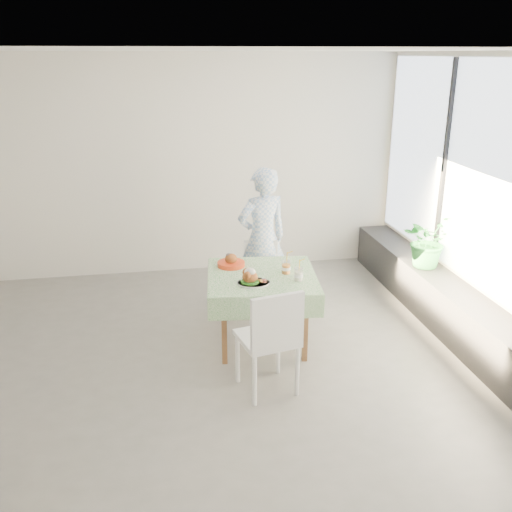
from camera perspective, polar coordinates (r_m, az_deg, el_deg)
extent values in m
plane|color=slate|center=(5.56, -7.17, -10.48)|extent=(6.00, 6.00, 0.00)
plane|color=white|center=(4.82, -8.65, 19.70)|extent=(6.00, 6.00, 0.00)
cube|color=silver|center=(7.45, -8.85, 8.74)|extent=(6.00, 0.02, 2.80)
cube|color=silver|center=(2.70, -5.03, -11.07)|extent=(6.00, 0.02, 2.80)
cube|color=silver|center=(5.94, 22.54, 4.71)|extent=(0.02, 5.00, 2.80)
cube|color=#D1E0F9|center=(5.87, 22.60, 7.06)|extent=(0.01, 4.80, 2.18)
cube|color=black|center=(6.21, 19.60, -5.61)|extent=(0.40, 4.80, 0.50)
cube|color=brown|center=(5.56, 0.60, -2.19)|extent=(1.00, 1.00, 0.04)
cube|color=white|center=(5.55, 0.60, -1.94)|extent=(1.15, 1.15, 0.01)
cube|color=white|center=(6.33, 0.53, -2.34)|extent=(0.43, 0.43, 0.04)
cube|color=white|center=(6.42, 0.46, -0.04)|extent=(0.38, 0.09, 0.38)
cube|color=white|center=(4.89, 1.11, -8.22)|extent=(0.54, 0.54, 0.04)
cube|color=white|center=(4.61, 2.16, -6.57)|extent=(0.46, 0.14, 0.46)
imported|color=#8BAFDF|center=(6.40, 0.64, 1.74)|extent=(0.67, 0.52, 1.62)
cylinder|color=white|center=(5.33, -0.23, -2.72)|extent=(0.31, 0.31, 0.02)
cylinder|color=#184D13|center=(5.32, -0.60, -2.59)|extent=(0.17, 0.17, 0.02)
ellipsoid|color=brown|center=(5.30, -0.61, -2.10)|extent=(0.14, 0.13, 0.11)
ellipsoid|color=white|center=(5.28, -0.61, -1.59)|extent=(0.10, 0.10, 0.07)
cylinder|color=maroon|center=(5.32, 0.81, -2.48)|extent=(0.05, 0.05, 0.03)
cylinder|color=white|center=(5.57, 3.03, -1.15)|extent=(0.09, 0.09, 0.13)
cylinder|color=orange|center=(5.57, 3.03, -1.29)|extent=(0.08, 0.08, 0.09)
cylinder|color=white|center=(5.54, 3.04, -0.51)|extent=(0.09, 0.09, 0.01)
cylinder|color=yellow|center=(5.53, 3.11, -0.06)|extent=(0.01, 0.03, 0.17)
cylinder|color=white|center=(5.41, 4.27, -1.86)|extent=(0.08, 0.08, 0.12)
cylinder|color=white|center=(5.41, 4.27, -1.99)|extent=(0.07, 0.07, 0.09)
cylinder|color=white|center=(5.38, 4.29, -1.24)|extent=(0.09, 0.09, 0.01)
cylinder|color=yellow|center=(5.37, 4.36, -0.80)|extent=(0.01, 0.03, 0.17)
cylinder|color=red|center=(5.77, -2.51, -0.81)|extent=(0.28, 0.28, 0.04)
cylinder|color=white|center=(5.77, -2.51, -0.69)|extent=(0.23, 0.23, 0.02)
ellipsoid|color=brown|center=(5.75, -2.52, -0.27)|extent=(0.12, 0.12, 0.11)
imported|color=#297D3A|center=(6.65, 16.75, 1.54)|extent=(0.73, 0.72, 0.62)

